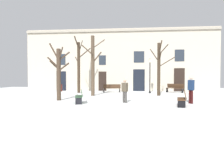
# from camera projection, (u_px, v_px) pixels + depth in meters

# --- Properties ---
(ground_plane) EXTENTS (36.89, 36.89, 0.00)m
(ground_plane) POSITION_uv_depth(u_px,v_px,m) (109.00, 100.00, 17.08)
(ground_plane) COLOR white
(building_facade) EXTENTS (23.06, 0.60, 7.46)m
(building_facade) POSITION_uv_depth(u_px,v_px,m) (120.00, 59.00, 27.21)
(building_facade) COLOR #BCB29E
(building_facade) RESTS_ON ground
(tree_near_facade) EXTENTS (2.29, 1.89, 5.40)m
(tree_near_facade) POSITION_uv_depth(u_px,v_px,m) (93.00, 64.00, 20.45)
(tree_near_facade) COLOR #4C3D2D
(tree_near_facade) RESTS_ON ground
(tree_left_of_center) EXTENTS (1.75, 2.01, 5.87)m
(tree_left_of_center) POSITION_uv_depth(u_px,v_px,m) (79.00, 66.00, 24.01)
(tree_left_of_center) COLOR #382B1E
(tree_left_of_center) RESTS_ON ground
(tree_right_of_center) EXTENTS (2.29, 2.35, 5.12)m
(tree_right_of_center) POSITION_uv_depth(u_px,v_px,m) (159.00, 67.00, 20.49)
(tree_right_of_center) COLOR #382B1E
(tree_right_of_center) RESTS_ON ground
(tree_center) EXTENTS (1.89, 1.13, 4.26)m
(tree_center) POSITION_uv_depth(u_px,v_px,m) (59.00, 72.00, 16.52)
(tree_center) COLOR #423326
(tree_center) RESTS_ON ground
(streetlamp) EXTENTS (0.30, 0.30, 3.62)m
(streetlamp) POSITION_uv_depth(u_px,v_px,m) (150.00, 72.00, 23.46)
(streetlamp) COLOR black
(streetlamp) RESTS_ON ground
(litter_bin) EXTENTS (0.45, 0.45, 0.85)m
(litter_bin) POSITION_uv_depth(u_px,v_px,m) (60.00, 88.00, 26.39)
(litter_bin) COLOR #4C1E19
(litter_bin) RESTS_ON ground
(bench_far_corner) EXTENTS (0.80, 1.74, 0.91)m
(bench_far_corner) POSITION_uv_depth(u_px,v_px,m) (183.00, 98.00, 13.39)
(bench_far_corner) COLOR #51331E
(bench_far_corner) RESTS_ON ground
(bench_back_to_back_left) EXTENTS (1.81, 1.39, 0.95)m
(bench_back_to_back_left) POSITION_uv_depth(u_px,v_px,m) (175.00, 88.00, 24.41)
(bench_back_to_back_left) COLOR #3D2819
(bench_back_to_back_left) RESTS_ON ground
(bench_near_center_tree) EXTENTS (1.94, 0.90, 0.89)m
(bench_near_center_tree) POSITION_uv_depth(u_px,v_px,m) (112.00, 88.00, 24.63)
(bench_near_center_tree) COLOR #3D2819
(bench_near_center_tree) RESTS_ON ground
(bench_back_to_back_right) EXTENTS (0.86, 1.60, 0.89)m
(bench_back_to_back_right) POSITION_uv_depth(u_px,v_px,m) (79.00, 96.00, 14.84)
(bench_back_to_back_right) COLOR #2D4C33
(bench_back_to_back_right) RESTS_ON ground
(person_near_bench) EXTENTS (0.44, 0.38, 1.57)m
(person_near_bench) POSITION_uv_depth(u_px,v_px,m) (125.00, 90.00, 15.04)
(person_near_bench) COLOR #403D3A
(person_near_bench) RESTS_ON ground
(person_strolling) EXTENTS (0.40, 0.44, 1.80)m
(person_strolling) POSITION_uv_depth(u_px,v_px,m) (191.00, 88.00, 14.60)
(person_strolling) COLOR #350F0F
(person_strolling) RESTS_ON ground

